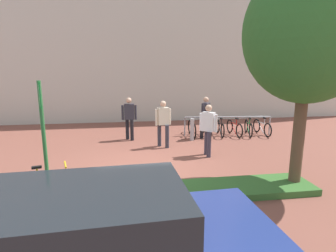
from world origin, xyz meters
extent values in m
plane|color=brown|center=(0.00, 0.00, 0.00)|extent=(60.00, 60.00, 0.00)
cube|color=beige|center=(0.00, 7.86, 5.00)|extent=(28.00, 1.20, 10.00)
cube|color=#336028|center=(0.45, -1.85, 0.08)|extent=(7.00, 1.10, 0.16)
cylinder|color=brown|center=(3.63, -1.80, 1.26)|extent=(0.28, 0.28, 2.51)
ellipsoid|color=#2D6628|center=(3.63, -1.80, 3.67)|extent=(2.89, 2.89, 3.18)
cylinder|color=#2D7238|center=(-2.13, -1.85, 1.33)|extent=(0.08, 0.08, 2.65)
cube|color=#198C33|center=(-2.13, -1.85, 2.37)|extent=(0.13, 0.35, 0.52)
cube|color=white|center=(-2.13, -1.85, 2.37)|extent=(0.12, 0.30, 0.44)
torus|color=black|center=(-2.67, -1.87, 0.33)|extent=(0.65, 0.22, 0.66)
torus|color=black|center=(-1.68, -1.62, 0.33)|extent=(0.65, 0.22, 0.66)
cylinder|color=gold|center=(-2.17, -1.75, 0.55)|extent=(0.82, 0.24, 0.04)
cylinder|color=gold|center=(-2.08, -1.72, 0.30)|extent=(0.60, 0.19, 0.44)
cylinder|color=gold|center=(-2.35, -1.79, 0.67)|extent=(0.04, 0.04, 0.28)
cube|color=black|center=(-2.35, -1.79, 0.83)|extent=(0.21, 0.13, 0.05)
cylinder|color=gold|center=(-1.80, -1.65, 0.81)|extent=(0.14, 0.42, 0.04)
cylinder|color=#99999E|center=(2.03, 3.78, 0.40)|extent=(0.06, 0.06, 0.80)
cylinder|color=#99999E|center=(5.71, 3.38, 0.40)|extent=(0.06, 0.06, 0.80)
cylinder|color=#99999E|center=(3.87, 3.58, 0.80)|extent=(3.69, 0.46, 0.06)
torus|color=black|center=(2.33, 3.26, 0.30)|extent=(0.07, 0.61, 0.61)
torus|color=black|center=(2.35, 4.20, 0.30)|extent=(0.07, 0.61, 0.61)
cylinder|color=silver|center=(2.34, 3.73, 0.51)|extent=(0.05, 0.77, 0.03)
cylinder|color=silver|center=(2.34, 3.82, 0.27)|extent=(0.05, 0.56, 0.40)
cylinder|color=silver|center=(2.33, 3.56, 0.62)|extent=(0.03, 0.03, 0.26)
cube|color=black|center=(2.33, 3.56, 0.76)|extent=(0.08, 0.19, 0.05)
cylinder|color=silver|center=(2.35, 4.08, 0.75)|extent=(0.39, 0.05, 0.04)
torus|color=black|center=(2.96, 3.21, 0.30)|extent=(0.06, 0.61, 0.61)
torus|color=black|center=(2.95, 4.15, 0.30)|extent=(0.06, 0.61, 0.61)
cylinder|color=red|center=(2.95, 3.68, 0.51)|extent=(0.05, 0.77, 0.03)
cylinder|color=red|center=(2.95, 3.77, 0.27)|extent=(0.04, 0.56, 0.40)
cylinder|color=red|center=(2.96, 3.51, 0.62)|extent=(0.03, 0.03, 0.26)
cube|color=black|center=(2.96, 3.51, 0.76)|extent=(0.08, 0.19, 0.05)
cylinder|color=red|center=(2.95, 4.04, 0.75)|extent=(0.39, 0.04, 0.04)
torus|color=black|center=(3.51, 3.17, 0.30)|extent=(0.13, 0.61, 0.61)
torus|color=black|center=(3.62, 4.10, 0.30)|extent=(0.13, 0.61, 0.61)
cylinder|color=black|center=(3.57, 3.64, 0.51)|extent=(0.12, 0.77, 0.03)
cylinder|color=black|center=(3.58, 3.73, 0.27)|extent=(0.10, 0.56, 0.40)
cylinder|color=black|center=(3.55, 3.47, 0.62)|extent=(0.03, 0.03, 0.26)
cube|color=black|center=(3.55, 3.47, 0.76)|extent=(0.09, 0.19, 0.05)
cylinder|color=black|center=(3.61, 3.99, 0.75)|extent=(0.39, 0.08, 0.04)
torus|color=black|center=(4.21, 3.07, 0.30)|extent=(0.10, 0.61, 0.61)
torus|color=black|center=(4.15, 4.01, 0.30)|extent=(0.10, 0.61, 0.61)
cylinder|color=red|center=(4.18, 3.54, 0.51)|extent=(0.09, 0.77, 0.03)
cylinder|color=red|center=(4.17, 3.63, 0.27)|extent=(0.07, 0.56, 0.40)
cylinder|color=red|center=(4.19, 3.37, 0.62)|extent=(0.03, 0.03, 0.26)
cube|color=black|center=(4.19, 3.37, 0.76)|extent=(0.09, 0.19, 0.05)
cylinder|color=red|center=(4.15, 3.90, 0.75)|extent=(0.39, 0.06, 0.04)
torus|color=black|center=(4.69, 3.02, 0.30)|extent=(0.18, 0.60, 0.61)
torus|color=black|center=(4.89, 3.94, 0.30)|extent=(0.18, 0.60, 0.61)
cylinder|color=#1E7233|center=(4.79, 3.48, 0.51)|extent=(0.20, 0.76, 0.03)
cylinder|color=#1E7233|center=(4.81, 3.57, 0.27)|extent=(0.15, 0.55, 0.40)
cylinder|color=#1E7233|center=(4.76, 3.32, 0.62)|extent=(0.03, 0.03, 0.26)
cube|color=black|center=(4.76, 3.32, 0.76)|extent=(0.11, 0.20, 0.05)
cylinder|color=#1E7233|center=(4.87, 3.83, 0.75)|extent=(0.39, 0.12, 0.04)
torus|color=black|center=(5.43, 3.00, 0.30)|extent=(0.09, 0.61, 0.61)
torus|color=black|center=(5.39, 3.93, 0.30)|extent=(0.09, 0.61, 0.61)
cylinder|color=silver|center=(5.41, 3.46, 0.51)|extent=(0.07, 0.77, 0.03)
cylinder|color=silver|center=(5.41, 3.56, 0.27)|extent=(0.06, 0.56, 0.40)
cylinder|color=silver|center=(5.42, 3.30, 0.62)|extent=(0.03, 0.03, 0.26)
cube|color=black|center=(5.42, 3.30, 0.76)|extent=(0.08, 0.19, 0.05)
cylinder|color=silver|center=(5.39, 3.82, 0.75)|extent=(0.39, 0.06, 0.04)
cylinder|color=#ADADB2|center=(2.16, 2.94, 0.45)|extent=(0.16, 0.16, 0.90)
cylinder|color=#2D2D38|center=(1.01, 2.05, 0.42)|extent=(0.14, 0.14, 0.85)
cylinder|color=#2D2D38|center=(0.76, 2.30, 0.42)|extent=(0.14, 0.14, 0.85)
cube|color=beige|center=(0.89, 2.18, 1.16)|extent=(0.45, 0.33, 0.62)
cylinder|color=beige|center=(1.14, 2.24, 1.13)|extent=(0.09, 0.09, 0.59)
cylinder|color=beige|center=(0.63, 2.11, 1.13)|extent=(0.09, 0.09, 0.59)
sphere|color=tan|center=(0.89, 2.18, 1.61)|extent=(0.22, 0.22, 0.22)
cylinder|color=black|center=(-0.41, 3.49, 0.42)|extent=(0.14, 0.14, 0.85)
cylinder|color=black|center=(-0.23, 3.31, 0.42)|extent=(0.14, 0.14, 0.85)
cube|color=#2D2D38|center=(-0.32, 3.40, 1.16)|extent=(0.40, 0.24, 0.62)
cylinder|color=#2D2D38|center=(-0.58, 3.40, 1.13)|extent=(0.09, 0.09, 0.59)
cylinder|color=#2D2D38|center=(-0.06, 3.40, 1.13)|extent=(0.09, 0.09, 0.59)
sphere|color=tan|center=(-0.32, 3.40, 1.61)|extent=(0.22, 0.22, 0.22)
cylinder|color=#383342|center=(2.21, 0.77, 0.42)|extent=(0.14, 0.14, 0.85)
cylinder|color=#383342|center=(2.21, 1.06, 0.42)|extent=(0.14, 0.14, 0.85)
cube|color=white|center=(2.21, 0.91, 1.16)|extent=(0.46, 0.43, 0.62)
cylinder|color=white|center=(2.41, 0.76, 1.13)|extent=(0.09, 0.09, 0.59)
cylinder|color=white|center=(2.00, 1.07, 1.13)|extent=(0.09, 0.09, 0.59)
sphere|color=tan|center=(2.21, 0.91, 1.61)|extent=(0.22, 0.22, 0.22)
cylinder|color=black|center=(2.93, 3.23, 0.42)|extent=(0.14, 0.14, 0.85)
cylinder|color=black|center=(2.63, 3.21, 0.42)|extent=(0.14, 0.14, 0.85)
cube|color=#2D2D38|center=(2.78, 3.22, 1.16)|extent=(0.42, 0.47, 0.62)
cylinder|color=#2D2D38|center=(2.93, 3.43, 1.13)|extent=(0.09, 0.09, 0.59)
cylinder|color=#2D2D38|center=(2.64, 3.00, 1.13)|extent=(0.09, 0.09, 0.59)
sphere|color=tan|center=(2.78, 3.22, 1.61)|extent=(0.22, 0.22, 0.22)
cube|color=#1E2328|center=(-0.97, -4.73, 1.26)|extent=(2.48, 1.69, 0.56)
cylinder|color=black|center=(0.65, -3.76, 0.32)|extent=(0.65, 0.25, 0.64)
cylinder|color=black|center=(-2.28, -3.89, 0.32)|extent=(0.65, 0.25, 0.64)
camera|label=1|loc=(-0.44, -7.81, 2.93)|focal=30.17mm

